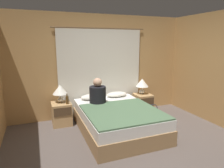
# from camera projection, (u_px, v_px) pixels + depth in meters

# --- Properties ---
(ground_plane) EXTENTS (16.00, 16.00, 0.00)m
(ground_plane) POSITION_uv_depth(u_px,v_px,m) (137.00, 151.00, 3.43)
(ground_plane) COLOR #564C47
(wall_back) EXTENTS (4.55, 0.06, 2.50)m
(wall_back) POSITION_uv_depth(u_px,v_px,m) (100.00, 66.00, 5.00)
(wall_back) COLOR tan
(wall_back) RESTS_ON ground_plane
(curtain_panel) EXTENTS (2.32, 0.02, 2.18)m
(curtain_panel) POSITION_uv_depth(u_px,v_px,m) (101.00, 73.00, 4.98)
(curtain_panel) COLOR silver
(curtain_panel) RESTS_ON ground_plane
(bed) EXTENTS (1.48, 2.02, 0.50)m
(bed) POSITION_uv_depth(u_px,v_px,m) (117.00, 119.00, 4.19)
(bed) COLOR #99754C
(bed) RESTS_ON ground_plane
(nightstand_left) EXTENTS (0.42, 0.45, 0.50)m
(nightstand_left) POSITION_uv_depth(u_px,v_px,m) (62.00, 114.00, 4.51)
(nightstand_left) COLOR tan
(nightstand_left) RESTS_ON ground_plane
(nightstand_right) EXTENTS (0.42, 0.45, 0.50)m
(nightstand_right) POSITION_uv_depth(u_px,v_px,m) (143.00, 104.00, 5.25)
(nightstand_right) COLOR tan
(nightstand_right) RESTS_ON ground_plane
(lamp_left) EXTENTS (0.33, 0.33, 0.40)m
(lamp_left) POSITION_uv_depth(u_px,v_px,m) (60.00, 90.00, 4.46)
(lamp_left) COLOR silver
(lamp_left) RESTS_ON nightstand_left
(lamp_right) EXTENTS (0.33, 0.33, 0.40)m
(lamp_right) POSITION_uv_depth(u_px,v_px,m) (142.00, 83.00, 5.20)
(lamp_right) COLOR silver
(lamp_right) RESTS_ON nightstand_right
(pillow_left) EXTENTS (0.52, 0.30, 0.12)m
(pillow_left) POSITION_uv_depth(u_px,v_px,m) (92.00, 97.00, 4.75)
(pillow_left) COLOR silver
(pillow_left) RESTS_ON bed
(pillow_right) EXTENTS (0.52, 0.30, 0.12)m
(pillow_right) POSITION_uv_depth(u_px,v_px,m) (117.00, 94.00, 4.98)
(pillow_right) COLOR silver
(pillow_right) RESTS_ON bed
(blanket_on_bed) EXTENTS (1.42, 1.39, 0.03)m
(blanket_on_bed) POSITION_uv_depth(u_px,v_px,m) (123.00, 112.00, 3.88)
(blanket_on_bed) COLOR #4C6B4C
(blanket_on_bed) RESTS_ON bed
(person_left_in_bed) EXTENTS (0.36, 0.36, 0.58)m
(person_left_in_bed) POSITION_uv_depth(u_px,v_px,m) (98.00, 93.00, 4.40)
(person_left_in_bed) COLOR black
(person_left_in_bed) RESTS_ON bed
(beer_bottle_on_left_stand) EXTENTS (0.07, 0.07, 0.23)m
(beer_bottle_on_left_stand) POSITION_uv_depth(u_px,v_px,m) (67.00, 100.00, 4.38)
(beer_bottle_on_left_stand) COLOR #513819
(beer_bottle_on_left_stand) RESTS_ON nightstand_left
(handbag_on_floor) EXTENTS (0.36, 0.15, 0.36)m
(handbag_on_floor) POSITION_uv_depth(u_px,v_px,m) (153.00, 114.00, 4.91)
(handbag_on_floor) COLOR #333D56
(handbag_on_floor) RESTS_ON ground_plane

